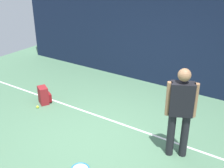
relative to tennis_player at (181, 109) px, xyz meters
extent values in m
plane|color=#4C7556|center=(-1.51, -0.25, -0.97)|extent=(12.00, 12.00, 0.00)
cube|color=#141E38|center=(-1.51, 2.75, 0.50)|extent=(10.00, 0.10, 2.94)
cube|color=white|center=(-1.51, 0.33, -0.96)|extent=(9.00, 0.05, 0.00)
cylinder|color=black|center=(0.11, 0.05, -0.54)|extent=(0.14, 0.14, 0.85)
cylinder|color=black|center=(-0.11, -0.05, -0.54)|extent=(0.14, 0.14, 0.85)
cube|color=black|center=(0.00, 0.00, 0.18)|extent=(0.46, 0.37, 0.60)
sphere|color=#9E704C|center=(0.00, 0.00, 0.62)|extent=(0.22, 0.22, 0.22)
cylinder|color=#9E704C|center=(0.20, 0.09, 0.17)|extent=(0.09, 0.09, 0.62)
cylinder|color=#9E704C|center=(-0.20, -0.09, 0.17)|extent=(0.09, 0.09, 0.62)
cube|color=maroon|center=(-3.51, 0.09, -0.75)|extent=(0.36, 0.32, 0.44)
cube|color=maroon|center=(-3.44, 0.21, -0.83)|extent=(0.23, 0.18, 0.20)
sphere|color=#CCE033|center=(-3.45, -0.18, -0.93)|extent=(0.07, 0.07, 0.07)
camera|label=1|loc=(1.33, -4.18, 2.37)|focal=45.13mm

